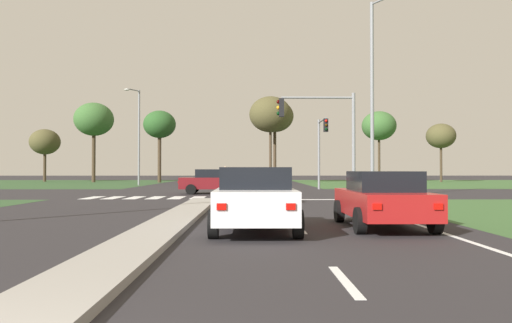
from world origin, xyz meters
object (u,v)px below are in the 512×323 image
Objects in this scene: car_white_fourth at (255,199)px; traffic_signal_far_right at (321,141)px; car_maroon_near at (214,181)px; traffic_signal_near_right at (326,126)px; treeline_third at (160,125)px; car_red_sixth at (382,199)px; car_grey_fifth at (214,175)px; treeline_near at (45,142)px; pedestrian_at_median at (225,174)px; car_silver_second at (207,177)px; treeline_second at (94,120)px; treeline_seventh at (441,136)px; car_beige_third at (250,186)px; treeline_sixth at (379,126)px; street_lamp_second at (374,89)px; treeline_fifth at (275,117)px; treeline_fourth at (270,115)px; street_lamp_third at (138,132)px.

traffic_signal_far_right is at bearing 78.22° from car_white_fourth.
car_maroon_near is 0.79× the size of traffic_signal_near_right.
car_red_sixth is at bearing -72.96° from treeline_third.
car_grey_fifth is 22.44m from treeline_near.
car_maroon_near is at bearing 94.20° from car_grey_fifth.
traffic_signal_near_right is at bearing 2.53° from pedestrian_at_median.
treeline_third is at bearing -55.84° from car_silver_second.
treeline_seventh is at bearing 0.72° from treeline_second.
car_beige_third is 0.50× the size of treeline_sixth.
traffic_signal_near_right reaches higher than car_grey_fifth.
car_silver_second is at bearing -32.79° from treeline_near.
street_lamp_second reaches higher than treeline_second.
traffic_signal_near_right is 49.51m from treeline_near.
car_red_sixth is at bearing -69.38° from car_beige_third.
treeline_fifth reaches higher than traffic_signal_near_right.
treeline_third is 35.04m from treeline_seventh.
car_silver_second is 26.81m from street_lamp_second.
car_white_fourth is 0.49× the size of treeline_sixth.
street_lamp_second is 35.29m from treeline_fifth.
treeline_fifth is at bearing 86.62° from car_white_fourth.
treeline_fourth reaches higher than treeline_seventh.
car_grey_fifth reaches higher than car_beige_third.
pedestrian_at_median is at bearing -30.20° from street_lamp_third.
street_lamp_third is at bearing 144.99° from traffic_signal_far_right.
car_beige_third is 40.03m from treeline_fifth.
treeline_seventh is at bearing 8.50° from treeline_fourth.
treeline_sixth is 1.23× the size of treeline_seventh.
treeline_seventh is (26.22, 18.41, 4.60)m from pedestrian_at_median.
street_lamp_third is at bearing -90.73° from treeline_third.
car_white_fourth is 59.03m from treeline_near.
treeline_third is at bearing -11.52° from treeline_second.
treeline_near is at bearing 131.05° from street_lamp_second.
treeline_fourth is 1.01× the size of treeline_fifth.
street_lamp_second reaches higher than traffic_signal_near_right.
car_silver_second is at bearing -55.84° from treeline_third.
car_maroon_near reaches higher than car_red_sixth.
pedestrian_at_median reaches higher than car_grey_fifth.
treeline_fourth is at bearing 87.21° from car_white_fourth.
car_maroon_near is at bearing 96.27° from car_silver_second.
traffic_signal_near_right reaches higher than car_beige_third.
car_maroon_near is at bearing -142.52° from traffic_signal_far_right.
treeline_sixth reaches higher than pedestrian_at_median.
street_lamp_third is 1.04× the size of treeline_sixth.
treeline_near is 0.75× the size of treeline_sixth.
treeline_near is at bearing 134.78° from street_lamp_third.
street_lamp_third is at bearing -138.57° from treeline_fifth.
treeline_sixth is (13.02, 50.60, 6.39)m from car_red_sixth.
pedestrian_at_median is 0.25× the size of treeline_near.
treeline_fourth is at bearing 36.64° from street_lamp_third.
street_lamp_second reaches higher than car_red_sixth.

